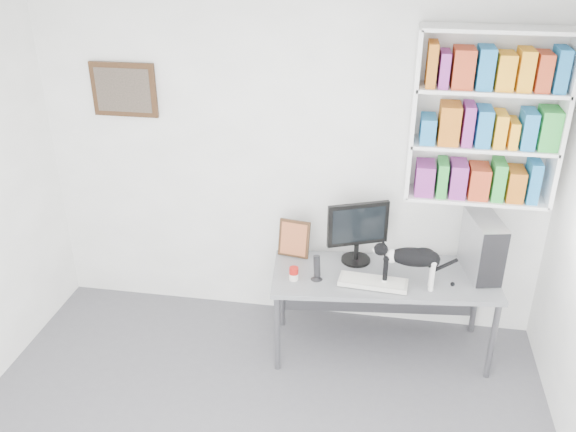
{
  "coord_description": "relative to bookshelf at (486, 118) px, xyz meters",
  "views": [
    {
      "loc": [
        0.72,
        -2.39,
        3.12
      ],
      "look_at": [
        0.06,
        1.53,
        1.14
      ],
      "focal_mm": 38.0,
      "sensor_mm": 36.0,
      "label": 1
    }
  ],
  "objects": [
    {
      "name": "desk",
      "position": [
        -0.61,
        -0.29,
        -1.5
      ],
      "size": [
        1.73,
        0.83,
        0.69
      ],
      "primitive_type": "cube",
      "rotation": [
        0.0,
        0.0,
        0.11
      ],
      "color": "slate",
      "rests_on": "room"
    },
    {
      "name": "wall_art",
      "position": [
        -2.7,
        0.12,
        0.05
      ],
      "size": [
        0.52,
        0.04,
        0.42
      ],
      "primitive_type": "cube",
      "color": "#3F2614",
      "rests_on": "room"
    },
    {
      "name": "leaning_print",
      "position": [
        -1.33,
        -0.12,
        -1.0
      ],
      "size": [
        0.26,
        0.14,
        0.31
      ],
      "primitive_type": "cube",
      "rotation": [
        0.0,
        0.0,
        -0.16
      ],
      "color": "#3F2614",
      "rests_on": "desk"
    },
    {
      "name": "soup_can",
      "position": [
        -1.27,
        -0.47,
        -1.1
      ],
      "size": [
        0.08,
        0.08,
        0.1
      ],
      "primitive_type": "cylinder",
      "rotation": [
        0.0,
        0.0,
        0.2
      ],
      "color": "#A7120E",
      "rests_on": "desk"
    },
    {
      "name": "bookshelf",
      "position": [
        0.0,
        0.0,
        0.0
      ],
      "size": [
        1.03,
        0.28,
        1.24
      ],
      "primitive_type": "cube",
      "color": "white",
      "rests_on": "room"
    },
    {
      "name": "room",
      "position": [
        -1.4,
        -1.85,
        -0.5
      ],
      "size": [
        4.01,
        4.01,
        2.7
      ],
      "color": "#59595E",
      "rests_on": "ground"
    },
    {
      "name": "speaker",
      "position": [
        -1.1,
        -0.44,
        -1.05
      ],
      "size": [
        0.12,
        0.12,
        0.2
      ],
      "primitive_type": "cylinder",
      "rotation": [
        0.0,
        0.0,
        0.52
      ],
      "color": "black",
      "rests_on": "desk"
    },
    {
      "name": "pc_tower",
      "position": [
        0.09,
        -0.14,
        -0.93
      ],
      "size": [
        0.29,
        0.48,
        0.45
      ],
      "primitive_type": "cube",
      "rotation": [
        0.0,
        0.0,
        0.21
      ],
      "color": "#B2B3B7",
      "rests_on": "desk"
    },
    {
      "name": "keyboard",
      "position": [
        -0.69,
        -0.44,
        -1.14
      ],
      "size": [
        0.51,
        0.23,
        0.04
      ],
      "primitive_type": "cube",
      "rotation": [
        0.0,
        0.0,
        -0.08
      ],
      "color": "beige",
      "rests_on": "desk"
    },
    {
      "name": "cat",
      "position": [
        -0.43,
        -0.42,
        -0.99
      ],
      "size": [
        0.54,
        0.15,
        0.33
      ],
      "primitive_type": null,
      "rotation": [
        0.0,
        0.0,
        -0.02
      ],
      "color": "black",
      "rests_on": "desk"
    },
    {
      "name": "monitor",
      "position": [
        -0.84,
        -0.13,
        -0.9
      ],
      "size": [
        0.53,
        0.39,
        0.51
      ],
      "primitive_type": "cube",
      "rotation": [
        0.0,
        0.0,
        0.39
      ],
      "color": "black",
      "rests_on": "desk"
    }
  ]
}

